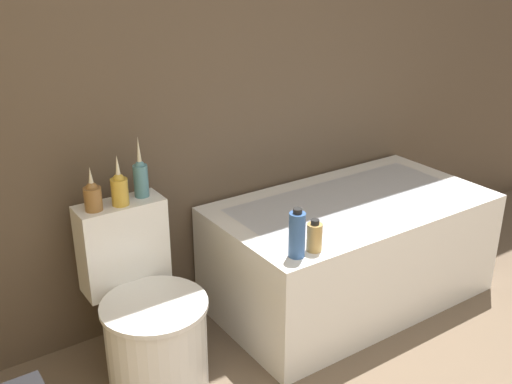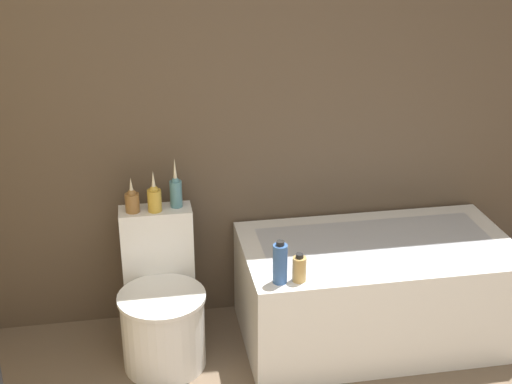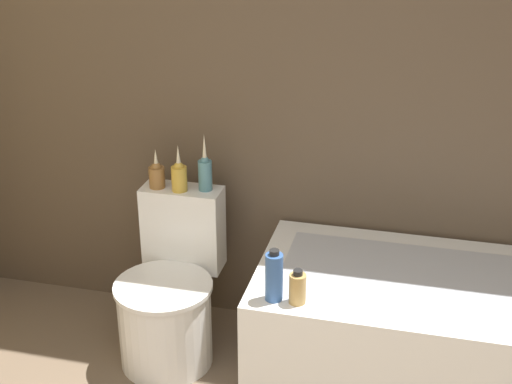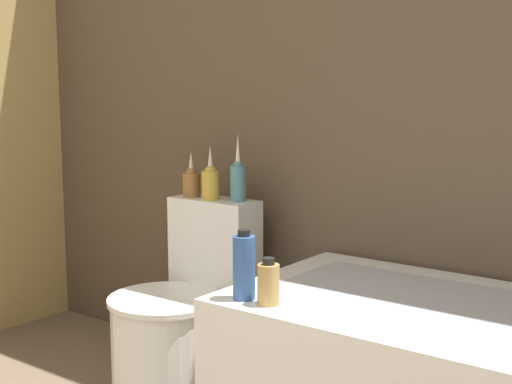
{
  "view_description": "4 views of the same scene",
  "coord_description": "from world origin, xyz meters",
  "px_view_note": "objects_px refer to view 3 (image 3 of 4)",
  "views": [
    {
      "loc": [
        -1.07,
        -0.03,
        1.73
      ],
      "look_at": [
        0.16,
        1.79,
        0.83
      ],
      "focal_mm": 42.0,
      "sensor_mm": 36.0,
      "label": 1
    },
    {
      "loc": [
        -0.33,
        -1.15,
        2.25
      ],
      "look_at": [
        0.18,
        1.75,
        0.98
      ],
      "focal_mm": 50.0,
      "sensor_mm": 36.0,
      "label": 2
    },
    {
      "loc": [
        0.77,
        -0.6,
        2.04
      ],
      "look_at": [
        0.2,
        1.72,
        0.97
      ],
      "focal_mm": 50.0,
      "sensor_mm": 36.0,
      "label": 3
    },
    {
      "loc": [
        1.55,
        0.03,
        1.19
      ],
      "look_at": [
        0.19,
        1.86,
        0.85
      ],
      "focal_mm": 50.0,
      "sensor_mm": 36.0,
      "label": 4
    }
  ],
  "objects_px": {
    "shampoo_bottle_tall": "(274,276)",
    "vase_silver": "(179,175)",
    "vase_gold": "(157,174)",
    "shampoo_bottle_short": "(298,288)",
    "bathtub": "(424,336)",
    "vase_bronze": "(205,172)",
    "toilet": "(170,299)"
  },
  "relations": [
    {
      "from": "toilet",
      "to": "vase_bronze",
      "type": "bearing_deg",
      "value": 64.23
    },
    {
      "from": "bathtub",
      "to": "toilet",
      "type": "relative_size",
      "value": 1.9
    },
    {
      "from": "vase_bronze",
      "to": "shampoo_bottle_short",
      "type": "distance_m",
      "value": 0.77
    },
    {
      "from": "shampoo_bottle_tall",
      "to": "shampoo_bottle_short",
      "type": "bearing_deg",
      "value": -1.08
    },
    {
      "from": "bathtub",
      "to": "vase_silver",
      "type": "xyz_separation_m",
      "value": [
        -1.13,
        0.2,
        0.53
      ]
    },
    {
      "from": "bathtub",
      "to": "vase_gold",
      "type": "distance_m",
      "value": 1.36
    },
    {
      "from": "bathtub",
      "to": "vase_silver",
      "type": "bearing_deg",
      "value": 170.07
    },
    {
      "from": "vase_gold",
      "to": "shampoo_bottle_tall",
      "type": "distance_m",
      "value": 0.84
    },
    {
      "from": "toilet",
      "to": "shampoo_bottle_tall",
      "type": "relative_size",
      "value": 3.47
    },
    {
      "from": "toilet",
      "to": "vase_gold",
      "type": "relative_size",
      "value": 4.01
    },
    {
      "from": "shampoo_bottle_tall",
      "to": "vase_silver",
      "type": "bearing_deg",
      "value": 138.18
    },
    {
      "from": "vase_silver",
      "to": "vase_bronze",
      "type": "distance_m",
      "value": 0.12
    },
    {
      "from": "vase_silver",
      "to": "shampoo_bottle_short",
      "type": "bearing_deg",
      "value": -37.54
    },
    {
      "from": "vase_gold",
      "to": "toilet",
      "type": "bearing_deg",
      "value": -61.43
    },
    {
      "from": "shampoo_bottle_tall",
      "to": "shampoo_bottle_short",
      "type": "height_order",
      "value": "shampoo_bottle_tall"
    },
    {
      "from": "shampoo_bottle_tall",
      "to": "bathtub",
      "type": "bearing_deg",
      "value": 26.46
    },
    {
      "from": "bathtub",
      "to": "vase_silver",
      "type": "height_order",
      "value": "vase_silver"
    },
    {
      "from": "vase_gold",
      "to": "shampoo_bottle_short",
      "type": "bearing_deg",
      "value": -33.72
    },
    {
      "from": "vase_gold",
      "to": "shampoo_bottle_short",
      "type": "relative_size",
      "value": 1.31
    },
    {
      "from": "vase_silver",
      "to": "vase_bronze",
      "type": "bearing_deg",
      "value": 17.81
    },
    {
      "from": "vase_gold",
      "to": "shampoo_bottle_tall",
      "type": "xyz_separation_m",
      "value": [
        0.66,
        -0.5,
        -0.15
      ]
    },
    {
      "from": "bathtub",
      "to": "shampoo_bottle_short",
      "type": "distance_m",
      "value": 0.66
    },
    {
      "from": "vase_bronze",
      "to": "shampoo_bottle_short",
      "type": "xyz_separation_m",
      "value": [
        0.53,
        -0.52,
        -0.21
      ]
    },
    {
      "from": "toilet",
      "to": "vase_bronze",
      "type": "distance_m",
      "value": 0.6
    },
    {
      "from": "toilet",
      "to": "vase_gold",
      "type": "xyz_separation_m",
      "value": [
        -0.11,
        0.2,
        0.52
      ]
    },
    {
      "from": "toilet",
      "to": "shampoo_bottle_short",
      "type": "distance_m",
      "value": 0.77
    },
    {
      "from": "vase_gold",
      "to": "vase_bronze",
      "type": "distance_m",
      "value": 0.22
    },
    {
      "from": "vase_bronze",
      "to": "shampoo_bottle_tall",
      "type": "relative_size",
      "value": 1.24
    },
    {
      "from": "vase_silver",
      "to": "toilet",
      "type": "bearing_deg",
      "value": -90.0
    },
    {
      "from": "vase_gold",
      "to": "shampoo_bottle_short",
      "type": "xyz_separation_m",
      "value": [
        0.75,
        -0.5,
        -0.19
      ]
    },
    {
      "from": "toilet",
      "to": "shampoo_bottle_tall",
      "type": "bearing_deg",
      "value": -28.32
    },
    {
      "from": "shampoo_bottle_short",
      "to": "vase_silver",
      "type": "bearing_deg",
      "value": 142.46
    }
  ]
}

